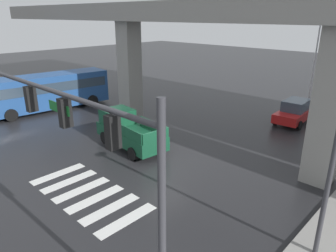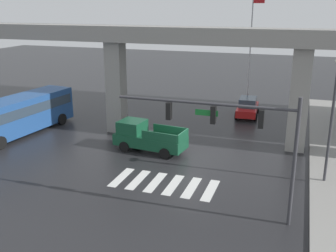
{
  "view_description": "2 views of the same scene",
  "coord_description": "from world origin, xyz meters",
  "views": [
    {
      "loc": [
        11.11,
        -11.08,
        7.66
      ],
      "look_at": [
        0.62,
        -0.15,
        2.25
      ],
      "focal_mm": 33.42,
      "sensor_mm": 36.0,
      "label": 1
    },
    {
      "loc": [
        7.04,
        -24.84,
        10.09
      ],
      "look_at": [
        -1.12,
        -0.72,
        2.25
      ],
      "focal_mm": 42.76,
      "sensor_mm": 36.0,
      "label": 2
    }
  ],
  "objects": [
    {
      "name": "ground_plane",
      "position": [
        0.0,
        0.0,
        0.0
      ],
      "size": [
        120.0,
        120.0,
        0.0
      ],
      "primitive_type": "plane",
      "color": "#232326"
    },
    {
      "name": "crosswalk_stripes",
      "position": [
        -0.0,
        -4.73,
        0.01
      ],
      "size": [
        6.05,
        2.8,
        0.01
      ],
      "color": "silver",
      "rests_on": "ground"
    },
    {
      "name": "elevated_overpass",
      "position": [
        0.0,
        3.69,
        7.16
      ],
      "size": [
        50.27,
        2.07,
        8.45
      ],
      "color": "gray",
      "rests_on": "ground"
    },
    {
      "name": "pickup_truck",
      "position": [
        -3.01,
        0.09,
        0.99
      ],
      "size": [
        5.28,
        2.52,
        2.08
      ],
      "color": "#14472D",
      "rests_on": "ground"
    },
    {
      "name": "city_bus",
      "position": [
        -13.98,
        0.06,
        1.72
      ],
      "size": [
        3.7,
        11.01,
        2.99
      ],
      "color": "#234C8C",
      "rests_on": "ground"
    },
    {
      "name": "sedan_red",
      "position": [
        2.51,
        11.56,
        0.85
      ],
      "size": [
        2.13,
        4.39,
        1.72
      ],
      "color": "red",
      "rests_on": "ground"
    },
    {
      "name": "traffic_signal_mast",
      "position": [
        4.42,
        -7.06,
        4.55
      ],
      "size": [
        8.69,
        0.32,
        6.2
      ],
      "color": "#38383D",
      "rests_on": "ground"
    },
    {
      "name": "flagpole",
      "position": [
        1.99,
        15.81,
        6.28
      ],
      "size": [
        1.16,
        0.12,
        10.93
      ],
      "color": "silver",
      "rests_on": "ground"
    }
  ]
}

